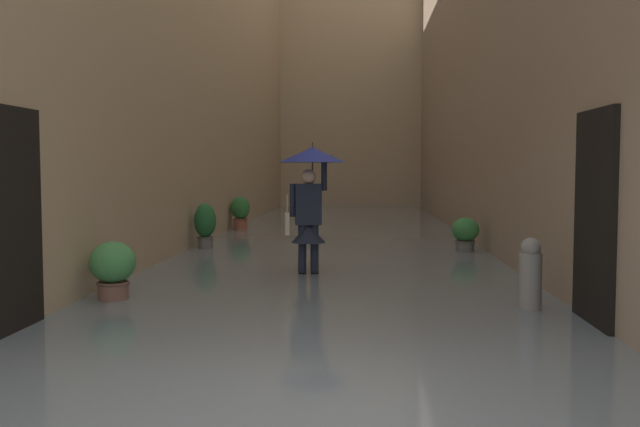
% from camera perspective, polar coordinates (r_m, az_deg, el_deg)
% --- Properties ---
extents(ground_plane, '(60.00, 60.00, 0.00)m').
position_cam_1_polar(ground_plane, '(16.12, 1.72, -2.04)').
color(ground_plane, slate).
extents(flood_water, '(6.40, 29.72, 0.09)m').
position_cam_1_polar(flood_water, '(16.11, 1.72, -1.89)').
color(flood_water, slate).
rests_on(flood_water, ground_plane).
extents(building_facade_right, '(2.04, 27.72, 10.94)m').
position_cam_1_polar(building_facade_right, '(17.00, -11.36, 16.74)').
color(building_facade_right, tan).
rests_on(building_facade_right, ground_plane).
extents(building_facade_far, '(9.20, 1.80, 13.53)m').
position_cam_1_polar(building_facade_far, '(29.25, 2.55, 13.87)').
color(building_facade_far, tan).
rests_on(building_facade_far, ground_plane).
extents(person_wading, '(0.98, 0.98, 2.00)m').
position_cam_1_polar(person_wading, '(10.14, -0.80, 2.36)').
color(person_wading, black).
rests_on(person_wading, ground_plane).
extents(potted_plant_mid_right, '(0.42, 0.42, 0.95)m').
position_cam_1_polar(potted_plant_mid_right, '(13.54, -9.37, -0.93)').
color(potted_plant_mid_right, '#66605B').
rests_on(potted_plant_mid_right, ground_plane).
extents(potted_plant_near_right, '(0.54, 0.54, 0.76)m').
position_cam_1_polar(potted_plant_near_right, '(8.57, -16.58, -4.36)').
color(potted_plant_near_right, brown).
rests_on(potted_plant_near_right, ground_plane).
extents(potted_plant_mid_left, '(0.50, 0.50, 0.71)m').
position_cam_1_polar(potted_plant_mid_left, '(13.15, 11.80, -1.64)').
color(potted_plant_mid_left, '#66605B').
rests_on(potted_plant_mid_left, ground_plane).
extents(potted_plant_far_right, '(0.47, 0.47, 0.92)m').
position_cam_1_polar(potted_plant_far_right, '(17.43, -6.52, 0.08)').
color(potted_plant_far_right, '#9E563D').
rests_on(potted_plant_far_right, ground_plane).
extents(mooring_bollard, '(0.25, 0.25, 0.87)m').
position_cam_1_polar(mooring_bollard, '(7.94, 16.80, -5.03)').
color(mooring_bollard, gray).
rests_on(mooring_bollard, ground_plane).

